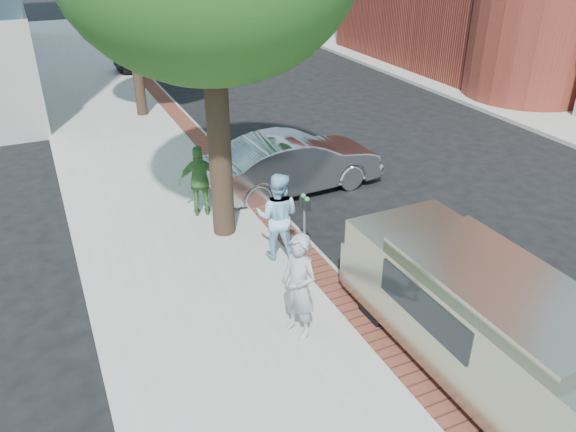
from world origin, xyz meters
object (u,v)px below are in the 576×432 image
sedan_silver (294,163)px  bg_car (162,55)px  parking_meter (305,213)px  van (473,309)px  person_gray (299,287)px  person_officer (278,216)px  person_green (200,181)px

sedan_silver → bg_car: 15.72m
parking_meter → van: van is taller
parking_meter → person_gray: bearing=-118.3°
bg_car → van: size_ratio=0.86×
person_gray → sedan_silver: (2.66, 5.88, -0.34)m
person_gray → van: (2.39, -1.69, -0.06)m
person_gray → person_officer: bearing=142.5°
parking_meter → van: 4.21m
parking_meter → person_officer: size_ratio=0.74×
person_gray → bg_car: 21.76m
person_gray → sedan_silver: bearing=133.8°
person_officer → person_green: (-0.94, 2.65, -0.08)m
van → person_officer: bearing=110.6°
parking_meter → sedan_silver: (1.39, 3.51, -0.40)m
sedan_silver → bg_car: (-0.01, 15.72, -0.01)m
sedan_silver → van: size_ratio=0.90×
person_gray → person_officer: (0.72, 2.57, -0.01)m
person_green → bg_car: person_green is taller
person_gray → bg_car: person_gray is taller
parking_meter → person_officer: 0.59m
bg_car → van: bearing=173.3°
person_gray → person_officer: size_ratio=1.01×
parking_meter → person_officer: person_officer is taller
sedan_silver → bg_car: bearing=-2.8°
person_officer → bg_car: person_officer is taller
person_gray → bg_car: size_ratio=0.43×
person_officer → sedan_silver: (1.94, 3.31, -0.33)m
person_gray → person_green: (-0.22, 5.22, -0.09)m
parking_meter → sedan_silver: parking_meter is taller
sedan_silver → bg_car: size_ratio=1.05×
parking_meter → van: bearing=-74.7°
parking_meter → sedan_silver: 3.79m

